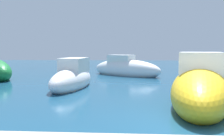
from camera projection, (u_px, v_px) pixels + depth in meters
name	position (u px, v px, depth m)	size (l,w,h in m)	color
ground	(204.00, 128.00, 6.69)	(80.00, 80.00, 0.00)	navy
moored_boat_1	(200.00, 89.00, 9.38)	(3.64, 6.57, 2.44)	gold
moored_boat_2	(199.00, 70.00, 21.82)	(1.59, 3.80, 1.03)	#1E479E
moored_boat_3	(126.00, 69.00, 20.03)	(6.20, 5.01, 2.04)	white
moored_boat_4	(72.00, 78.00, 13.68)	(2.19, 5.18, 1.96)	white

